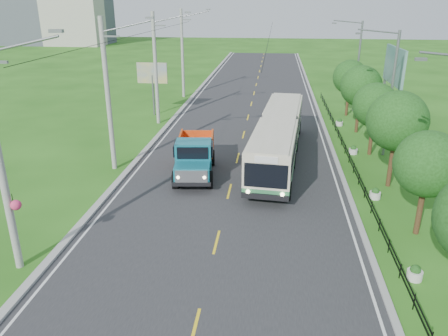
% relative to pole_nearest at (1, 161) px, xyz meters
% --- Properties ---
extents(ground, '(240.00, 240.00, 0.00)m').
position_rel_pole_nearest_xyz_m(ground, '(8.24, 3.00, -4.94)').
color(ground, '#245814').
rests_on(ground, ground).
extents(road, '(14.00, 120.00, 0.02)m').
position_rel_pole_nearest_xyz_m(road, '(8.24, 23.00, -4.93)').
color(road, '#28282B').
rests_on(road, ground).
extents(curb_left, '(0.40, 120.00, 0.15)m').
position_rel_pole_nearest_xyz_m(curb_left, '(1.04, 23.00, -4.86)').
color(curb_left, '#9E9E99').
rests_on(curb_left, ground).
extents(curb_right, '(0.30, 120.00, 0.10)m').
position_rel_pole_nearest_xyz_m(curb_right, '(15.39, 23.00, -4.89)').
color(curb_right, '#9E9E99').
rests_on(curb_right, ground).
extents(edge_line_left, '(0.12, 120.00, 0.00)m').
position_rel_pole_nearest_xyz_m(edge_line_left, '(1.59, 23.00, -4.91)').
color(edge_line_left, silver).
rests_on(edge_line_left, road).
extents(edge_line_right, '(0.12, 120.00, 0.00)m').
position_rel_pole_nearest_xyz_m(edge_line_right, '(14.89, 23.00, -4.91)').
color(edge_line_right, silver).
rests_on(edge_line_right, road).
extents(centre_dash, '(0.12, 2.20, 0.00)m').
position_rel_pole_nearest_xyz_m(centre_dash, '(8.24, 3.00, -4.91)').
color(centre_dash, yellow).
rests_on(centre_dash, road).
extents(railing_right, '(0.04, 40.00, 0.60)m').
position_rel_pole_nearest_xyz_m(railing_right, '(16.24, 17.00, -4.64)').
color(railing_right, black).
rests_on(railing_right, ground).
extents(pole_nearest, '(3.51, 0.44, 10.00)m').
position_rel_pole_nearest_xyz_m(pole_nearest, '(0.00, 0.00, 0.00)').
color(pole_nearest, gray).
rests_on(pole_nearest, ground).
extents(pole_near, '(3.51, 0.32, 10.00)m').
position_rel_pole_nearest_xyz_m(pole_near, '(-0.02, 12.00, 0.16)').
color(pole_near, gray).
rests_on(pole_near, ground).
extents(pole_mid, '(3.51, 0.32, 10.00)m').
position_rel_pole_nearest_xyz_m(pole_mid, '(-0.02, 24.00, 0.16)').
color(pole_mid, gray).
rests_on(pole_mid, ground).
extents(pole_far, '(3.51, 0.32, 10.00)m').
position_rel_pole_nearest_xyz_m(pole_far, '(-0.02, 36.00, 0.16)').
color(pole_far, gray).
rests_on(pole_far, ground).
extents(tree_second, '(3.18, 3.26, 5.30)m').
position_rel_pole_nearest_xyz_m(tree_second, '(18.10, 5.14, -1.42)').
color(tree_second, '#382314').
rests_on(tree_second, ground).
extents(tree_third, '(3.60, 3.62, 6.00)m').
position_rel_pole_nearest_xyz_m(tree_third, '(18.10, 11.14, -0.95)').
color(tree_third, '#382314').
rests_on(tree_third, ground).
extents(tree_fourth, '(3.24, 3.31, 5.40)m').
position_rel_pole_nearest_xyz_m(tree_fourth, '(18.10, 17.14, -1.35)').
color(tree_fourth, '#382314').
rests_on(tree_fourth, ground).
extents(tree_fifth, '(3.48, 3.52, 5.80)m').
position_rel_pole_nearest_xyz_m(tree_fifth, '(18.10, 23.14, -1.08)').
color(tree_fifth, '#382314').
rests_on(tree_fifth, ground).
extents(tree_back, '(3.30, 3.36, 5.50)m').
position_rel_pole_nearest_xyz_m(tree_back, '(18.10, 29.14, -1.28)').
color(tree_back, '#382314').
rests_on(tree_back, ground).
extents(streetlight_mid, '(3.02, 0.20, 9.07)m').
position_rel_pole_nearest_xyz_m(streetlight_mid, '(18.88, 17.00, -0.03)').
color(streetlight_mid, slate).
rests_on(streetlight_mid, ground).
extents(streetlight_far, '(3.02, 0.20, 9.07)m').
position_rel_pole_nearest_xyz_m(streetlight_far, '(18.88, 31.00, -0.03)').
color(streetlight_far, slate).
rests_on(streetlight_far, ground).
extents(planter_front, '(0.64, 0.64, 0.67)m').
position_rel_pole_nearest_xyz_m(planter_front, '(16.84, 1.00, -4.65)').
color(planter_front, silver).
rests_on(planter_front, ground).
extents(planter_near, '(0.64, 0.64, 0.67)m').
position_rel_pole_nearest_xyz_m(planter_near, '(16.84, 9.00, -4.65)').
color(planter_near, silver).
rests_on(planter_near, ground).
extents(planter_mid, '(0.64, 0.64, 0.67)m').
position_rel_pole_nearest_xyz_m(planter_mid, '(16.84, 17.00, -4.65)').
color(planter_mid, silver).
rests_on(planter_mid, ground).
extents(planter_far, '(0.64, 0.64, 0.67)m').
position_rel_pole_nearest_xyz_m(planter_far, '(16.84, 25.00, -4.65)').
color(planter_far, silver).
rests_on(planter_far, ground).
extents(billboard_left, '(3.00, 0.20, 5.20)m').
position_rel_pole_nearest_xyz_m(billboard_left, '(-1.26, 27.00, -1.07)').
color(billboard_left, slate).
rests_on(billboard_left, ground).
extents(billboard_right, '(0.24, 6.00, 7.30)m').
position_rel_pole_nearest_xyz_m(billboard_right, '(20.54, 23.00, 0.41)').
color(billboard_right, slate).
rests_on(billboard_right, ground).
extents(bus, '(4.06, 16.59, 3.17)m').
position_rel_pole_nearest_xyz_m(bus, '(11.15, 15.05, -3.03)').
color(bus, '#2F7544').
rests_on(bus, ground).
extents(dump_truck, '(3.04, 6.48, 2.63)m').
position_rel_pole_nearest_xyz_m(dump_truck, '(5.70, 11.40, -3.45)').
color(dump_truck, '#146A7C').
rests_on(dump_truck, ground).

